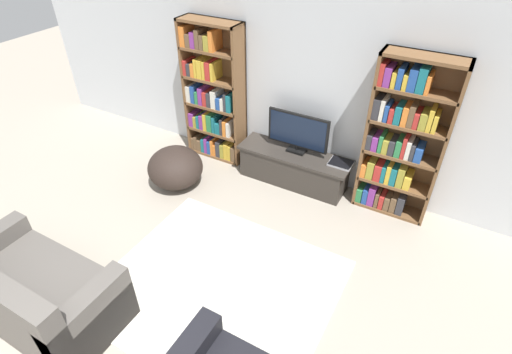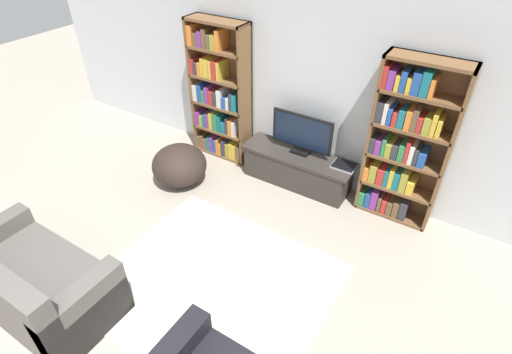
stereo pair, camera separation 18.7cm
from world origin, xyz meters
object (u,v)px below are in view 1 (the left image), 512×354
at_px(tv_stand, 294,168).
at_px(television, 298,132).
at_px(laptop, 341,163).
at_px(beanbag_ottoman, 175,168).
at_px(bookshelf_left, 213,97).
at_px(bookshelf_right, 401,141).
at_px(couch_left_sectional, 36,294).

bearing_deg(tv_stand, television, 90.00).
height_order(tv_stand, laptop, laptop).
bearing_deg(laptop, tv_stand, -174.79).
distance_m(tv_stand, beanbag_ottoman, 1.57).
xyz_separation_m(bookshelf_left, beanbag_ottoman, (-0.03, -0.91, -0.64)).
height_order(bookshelf_right, tv_stand, bookshelf_right).
distance_m(bookshelf_right, couch_left_sectional, 3.99).
height_order(bookshelf_left, tv_stand, bookshelf_left).
bearing_deg(beanbag_ottoman, bookshelf_right, 19.54).
bearing_deg(bookshelf_left, beanbag_ottoman, -92.16).
distance_m(bookshelf_left, laptop, 1.96).
relative_size(couch_left_sectional, beanbag_ottoman, 2.12).
bearing_deg(couch_left_sectional, bookshelf_left, 92.89).
height_order(couch_left_sectional, beanbag_ottoman, couch_left_sectional).
xyz_separation_m(bookshelf_right, laptop, (-0.62, -0.05, -0.48)).
xyz_separation_m(bookshelf_right, television, (-1.23, -0.05, -0.20)).
distance_m(bookshelf_left, television, 1.32).
xyz_separation_m(tv_stand, laptop, (0.61, 0.06, 0.24)).
distance_m(laptop, beanbag_ottoman, 2.14).
bearing_deg(television, couch_left_sectional, -110.36).
relative_size(television, laptop, 2.83).
bearing_deg(bookshelf_right, television, -177.85).
xyz_separation_m(bookshelf_left, bookshelf_right, (2.54, 0.00, 0.04)).
bearing_deg(tv_stand, couch_left_sectional, -110.71).
distance_m(bookshelf_right, television, 1.25).
bearing_deg(bookshelf_left, television, -1.95).
height_order(television, laptop, television).
bearing_deg(tv_stand, laptop, 5.21).
relative_size(bookshelf_right, television, 2.38).
bearing_deg(television, tv_stand, -90.00).
height_order(bookshelf_left, television, bookshelf_left).
distance_m(tv_stand, television, 0.52).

